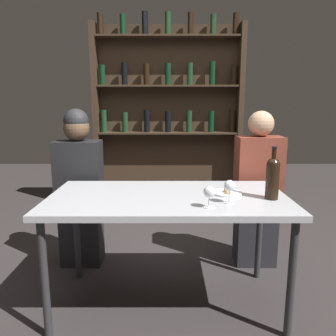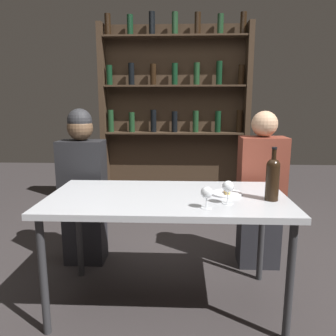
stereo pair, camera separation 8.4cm
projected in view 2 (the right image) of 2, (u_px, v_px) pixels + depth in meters
ground_plane at (167, 302)px, 2.16m from camera, size 10.00×10.00×0.00m
dining_table at (167, 205)px, 2.03m from camera, size 1.46×0.76×0.73m
wine_rack_wall at (175, 112)px, 3.83m from camera, size 1.72×0.21×2.27m
wine_bottle at (273, 177)px, 1.90m from camera, size 0.08×0.08×0.31m
wine_glass_0 at (207, 193)px, 1.76m from camera, size 0.07×0.07×0.12m
wine_glass_1 at (228, 187)px, 1.84m from camera, size 0.07×0.07×0.13m
food_plate_0 at (227, 193)px, 2.04m from camera, size 0.19×0.19×0.04m
seated_person_left at (83, 189)px, 2.63m from camera, size 0.35×0.22×1.25m
seated_person_right at (261, 194)px, 2.57m from camera, size 0.35×0.22×1.24m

